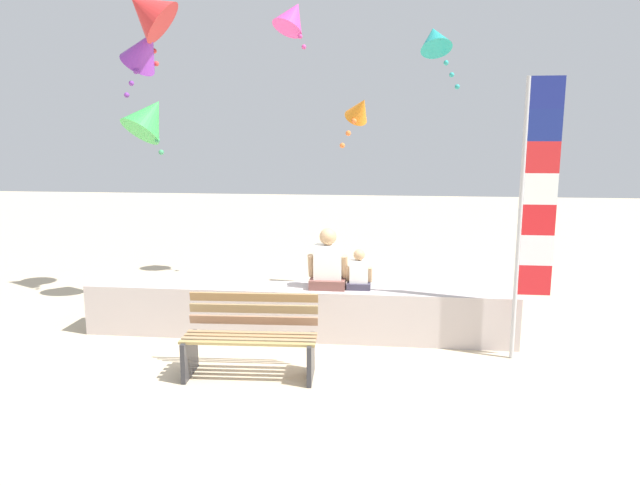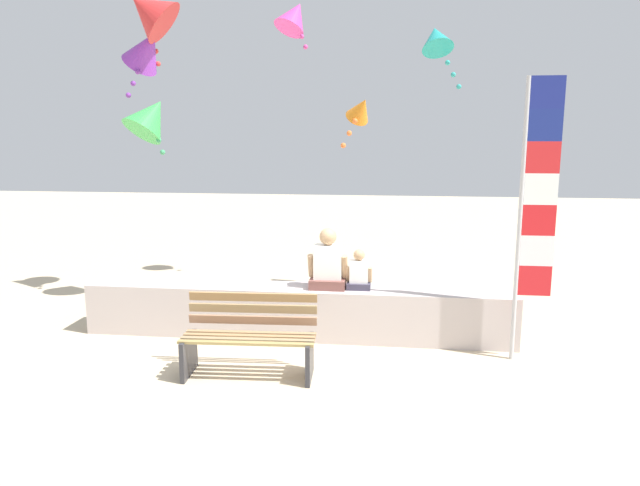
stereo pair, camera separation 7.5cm
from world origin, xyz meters
TOP-DOWN VIEW (x-y plane):
  - ground_plane at (0.00, 0.00)m, footprint 40.00×40.00m
  - seawall_ledge at (0.00, 1.17)m, footprint 5.69×0.58m
  - park_bench at (-0.32, -0.16)m, footprint 1.51×0.68m
  - person_adult at (0.41, 1.18)m, footprint 0.52×0.38m
  - person_child at (0.82, 1.18)m, footprint 0.34×0.25m
  - flag_banner at (2.84, 0.66)m, footprint 0.42×0.05m
  - kite_purple at (-2.61, 2.79)m, footprint 1.00×0.89m
  - kite_green at (-2.49, 2.54)m, footprint 1.06×1.09m
  - kite_red at (-2.47, 2.62)m, footprint 1.01×0.87m
  - kite_teal at (1.86, 3.32)m, footprint 0.75×0.73m
  - kite_orange at (0.73, 2.70)m, footprint 0.58×0.62m
  - kite_magenta at (-0.50, 4.12)m, footprint 0.90×0.91m

SIDE VIEW (x-z plane):
  - ground_plane at x=0.00m, z-range 0.00..0.00m
  - seawall_ledge at x=0.00m, z-range 0.00..0.68m
  - park_bench at x=-0.32m, z-range -0.03..0.85m
  - person_child at x=0.82m, z-range 0.62..1.14m
  - person_adult at x=0.41m, z-range 0.59..1.38m
  - flag_banner at x=2.84m, z-range 0.26..3.57m
  - kite_green at x=-2.49m, z-range 2.44..3.45m
  - kite_orange at x=0.73m, z-range 2.62..3.46m
  - kite_purple at x=-2.61m, z-range 3.39..4.56m
  - kite_teal at x=1.86m, z-range 3.60..4.65m
  - kite_red at x=-2.47m, z-range 3.88..5.11m
  - kite_magenta at x=-0.50m, z-range 4.20..5.14m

